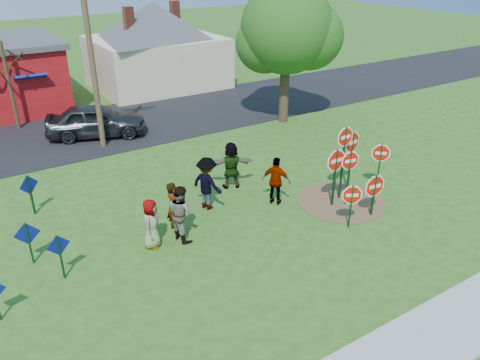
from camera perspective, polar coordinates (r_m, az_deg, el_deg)
The scene contains 24 objects.
ground at distance 15.84m, azimuth -2.35°, elevation -5.38°, with size 120.00×120.00×0.00m, color #2C5618.
road at distance 25.56m, azimuth -15.48°, elevation 6.32°, with size 120.00×7.50×0.04m, color black.
dirt_patch at distance 17.56m, azimuth 12.15°, elevation -2.57°, with size 3.20×3.20×0.03m, color brown.
cream_house at distance 32.59m, azimuth -10.31°, elevation 16.28°, with size 9.40×9.40×6.50m.
stop_sign_a at distance 15.54m, azimuth 13.46°, elevation -2.13°, with size 0.81×0.47×1.67m.
stop_sign_b at distance 16.89m, azimuth 12.62°, elevation 4.22°, with size 0.98×0.07×2.94m.
stop_sign_c at distance 16.74m, azimuth 13.21°, elevation 1.68°, with size 0.95×0.21×2.22m.
stop_sign_d at distance 17.83m, azimuth 13.49°, elevation 3.97°, with size 1.10×0.21×2.49m.
stop_sign_e at distance 16.47m, azimuth 16.08°, elevation -0.96°, with size 1.10×0.14×1.68m.
stop_sign_f at distance 18.24m, azimuth 16.75°, elevation 2.80°, with size 0.72×0.63×1.99m.
stop_sign_g at distance 16.56m, azimuth 11.59°, elevation 1.77°, with size 1.12×0.08×2.34m.
blue_diamond_b at distance 13.84m, azimuth -21.13°, elevation -8.16°, with size 0.65×0.11×1.42m.
blue_diamond_c at distance 14.84m, azimuth -24.41°, elevation -6.52°, with size 0.73×0.07×1.37m.
blue_diamond_d at distance 17.52m, azimuth -24.23°, elevation -1.15°, with size 0.66×0.33×1.49m.
person_a at distance 14.54m, azimuth -10.78°, elevation -5.26°, with size 0.79×0.52×1.62m, color navy.
person_b at distance 15.22m, azimuth -8.14°, elevation -3.27°, with size 0.63×0.42×1.74m, color #256D55.
person_c at distance 14.73m, azimuth -7.18°, elevation -4.01°, with size 0.90×0.70×1.85m, color brown.
person_d at distance 16.39m, azimuth -4.03°, elevation -0.42°, with size 1.25×0.72×1.93m, color #303035.
person_e at distance 16.72m, azimuth 4.44°, elevation -0.13°, with size 1.05×0.44×1.80m, color #582D61.
person_f at distance 17.85m, azimuth -1.08°, elevation 1.81°, with size 1.71×0.55×1.85m, color #1D4E24.
suv at distance 24.04m, azimuth -17.14°, elevation 6.94°, with size 1.89×4.70×1.60m, color #2D2E32.
utility_pole at distance 21.83m, azimuth -17.69°, elevation 14.31°, with size 1.94×0.59×8.06m.
leafy_tree at distance 24.58m, azimuth 5.94°, elevation 17.45°, with size 5.05×4.61×7.18m.
bare_tree_east at distance 26.20m, azimuth -26.53°, elevation 11.54°, with size 1.80×1.80×4.43m.
Camera 1 is at (-6.65, -11.76, 8.27)m, focal length 35.00 mm.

